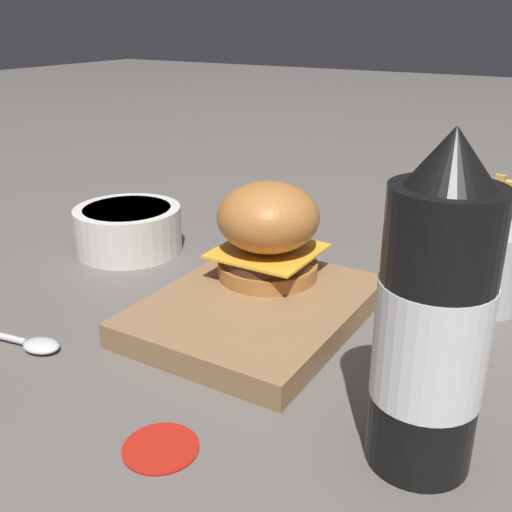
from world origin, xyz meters
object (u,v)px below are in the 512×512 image
object	(u,v)px
serving_board	(256,309)
spoon	(19,341)
burger	(268,230)
ketchup_bottle	(432,326)
fries_basket	(484,264)
side_bowl	(128,228)

from	to	relation	value
serving_board	spoon	xyz separation A→B (m)	(-0.17, 0.18, -0.01)
burger	ketchup_bottle	world-z (taller)	ketchup_bottle
ketchup_bottle	serving_board	bearing A→B (deg)	60.28
burger	spoon	xyz separation A→B (m)	(-0.23, 0.16, -0.08)
fries_basket	side_bowl	bearing A→B (deg)	100.05
burger	spoon	world-z (taller)	burger
ketchup_bottle	side_bowl	size ratio (longest dim) A/B	1.69
fries_basket	ketchup_bottle	bearing A→B (deg)	-176.69
side_bowl	spoon	size ratio (longest dim) A/B	0.89
fries_basket	burger	bearing A→B (deg)	116.72
fries_basket	side_bowl	size ratio (longest dim) A/B	1.04
serving_board	side_bowl	size ratio (longest dim) A/B	1.77
serving_board	ketchup_bottle	size ratio (longest dim) A/B	1.05
side_bowl	spoon	bearing A→B (deg)	-161.90
side_bowl	spoon	xyz separation A→B (m)	(-0.26, -0.08, -0.03)
side_bowl	spoon	distance (m)	0.27
serving_board	side_bowl	distance (m)	0.28
burger	side_bowl	world-z (taller)	burger
burger	side_bowl	distance (m)	0.25
burger	side_bowl	xyz separation A→B (m)	(0.03, 0.25, -0.05)
serving_board	fries_basket	bearing A→B (deg)	-49.78
ketchup_bottle	side_bowl	distance (m)	0.54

